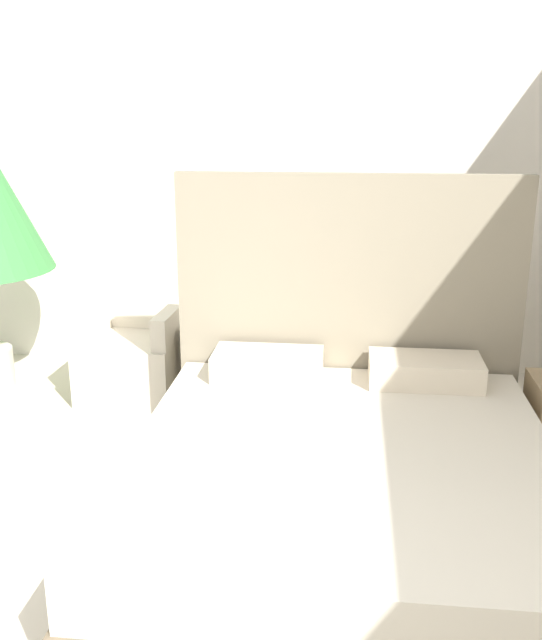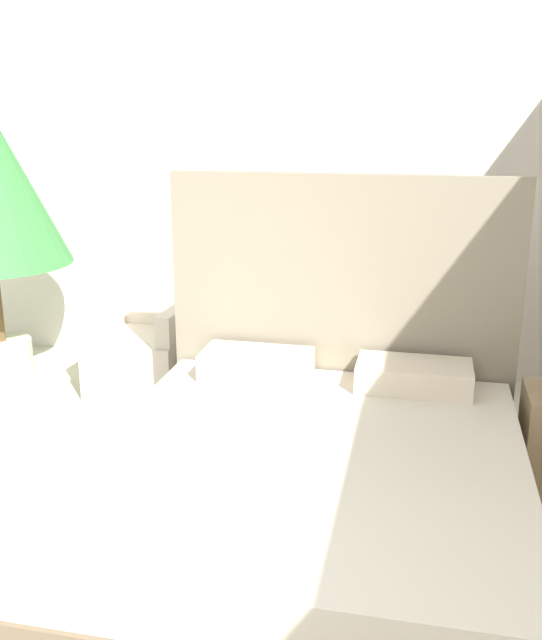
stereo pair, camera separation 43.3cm
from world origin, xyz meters
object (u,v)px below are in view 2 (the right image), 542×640
object	(u,v)px
armchair_near_window_right	(292,362)
bed	(311,482)
armchair_near_window_left	(143,351)
side_table	(215,361)

from	to	relation	value
armchair_near_window_right	bed	bearing A→B (deg)	-75.98
armchair_near_window_left	side_table	distance (m)	0.53
bed	side_table	bearing A→B (deg)	120.17
armchair_near_window_left	bed	bearing A→B (deg)	-45.89
bed	armchair_near_window_left	size ratio (longest dim) A/B	2.34
bed	armchair_near_window_left	distance (m)	2.17
side_table	armchair_near_window_left	bearing A→B (deg)	177.49
armchair_near_window_left	side_table	xyz separation A→B (m)	(0.53, -0.02, -0.03)
armchair_near_window_left	armchair_near_window_right	size ratio (longest dim) A/B	1.00
armchair_near_window_right	side_table	distance (m)	0.53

